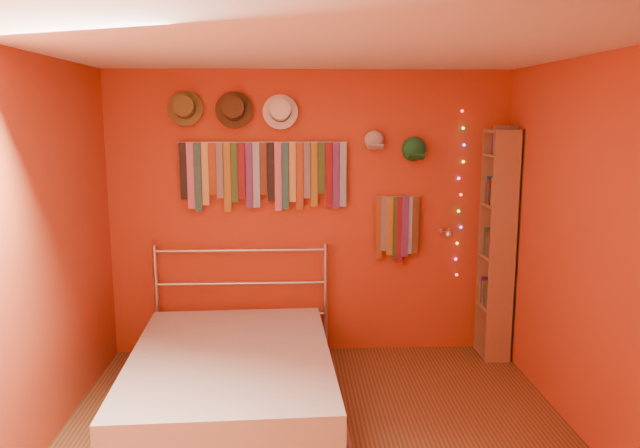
{
  "coord_description": "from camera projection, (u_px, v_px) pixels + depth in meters",
  "views": [
    {
      "loc": [
        -0.17,
        -3.67,
        2.12
      ],
      "look_at": [
        0.05,
        0.9,
        1.32
      ],
      "focal_mm": 35.0,
      "sensor_mm": 36.0,
      "label": 1
    }
  ],
  "objects": [
    {
      "name": "bed",
      "position": [
        231.0,
        379.0,
        4.51
      ],
      "size": [
        1.59,
        2.11,
        1.01
      ],
      "rotation": [
        0.0,
        0.0,
        0.04
      ],
      "color": "silver",
      "rests_on": "ground"
    },
    {
      "name": "back_wall",
      "position": [
        310.0,
        215.0,
        5.49
      ],
      "size": [
        3.5,
        0.02,
        2.5
      ],
      "primitive_type": "cube",
      "color": "maroon",
      "rests_on": "ground"
    },
    {
      "name": "tie_rack",
      "position": [
        264.0,
        172.0,
        5.35
      ],
      "size": [
        1.45,
        0.03,
        0.6
      ],
      "color": "silver",
      "rests_on": "back_wall"
    },
    {
      "name": "left_wall",
      "position": [
        24.0,
        264.0,
        3.69
      ],
      "size": [
        0.02,
        3.5,
        2.5
      ],
      "primitive_type": "cube",
      "color": "maroon",
      "rests_on": "ground"
    },
    {
      "name": "small_tie_rack",
      "position": [
        397.0,
        226.0,
        5.48
      ],
      "size": [
        0.4,
        0.03,
        0.6
      ],
      "color": "silver",
      "rests_on": "back_wall"
    },
    {
      "name": "fairy_lights",
      "position": [
        460.0,
        195.0,
        5.49
      ],
      "size": [
        0.06,
        0.02,
        1.48
      ],
      "color": "#FF3333",
      "rests_on": "back_wall"
    },
    {
      "name": "fedora_olive",
      "position": [
        184.0,
        107.0,
        5.19
      ],
      "size": [
        0.3,
        0.16,
        0.29
      ],
      "rotation": [
        1.36,
        0.0,
        0.0
      ],
      "color": "brown",
      "rests_on": "back_wall"
    },
    {
      "name": "bookshelf",
      "position": [
        502.0,
        244.0,
        5.39
      ],
      "size": [
        0.25,
        0.34,
        2.0
      ],
      "color": "#936542",
      "rests_on": "ground"
    },
    {
      "name": "right_wall",
      "position": [
        601.0,
        257.0,
        3.85
      ],
      "size": [
        0.02,
        3.5,
        2.5
      ],
      "primitive_type": "cube",
      "color": "maroon",
      "rests_on": "ground"
    },
    {
      "name": "cap_green",
      "position": [
        414.0,
        149.0,
        5.38
      ],
      "size": [
        0.19,
        0.24,
        0.19
      ],
      "color": "#186F34",
      "rests_on": "back_wall"
    },
    {
      "name": "cap_white",
      "position": [
        374.0,
        140.0,
        5.35
      ],
      "size": [
        0.17,
        0.22,
        0.17
      ],
      "color": "beige",
      "rests_on": "back_wall"
    },
    {
      "name": "ceiling",
      "position": [
        319.0,
        47.0,
        3.55
      ],
      "size": [
        3.5,
        3.5,
        0.02
      ],
      "primitive_type": "cube",
      "color": "white",
      "rests_on": "back_wall"
    },
    {
      "name": "fedora_brown",
      "position": [
        234.0,
        109.0,
        5.21
      ],
      "size": [
        0.32,
        0.17,
        0.31
      ],
      "rotation": [
        1.36,
        0.0,
        0.0
      ],
      "color": "#483119",
      "rests_on": "back_wall"
    },
    {
      "name": "reading_lamp",
      "position": [
        447.0,
        234.0,
        5.33
      ],
      "size": [
        0.07,
        0.32,
        0.09
      ],
      "color": "silver",
      "rests_on": "back_wall"
    },
    {
      "name": "fedora_white",
      "position": [
        280.0,
        111.0,
        5.23
      ],
      "size": [
        0.3,
        0.16,
        0.29
      ],
      "rotation": [
        1.36,
        0.0,
        0.0
      ],
      "color": "white",
      "rests_on": "back_wall"
    }
  ]
}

